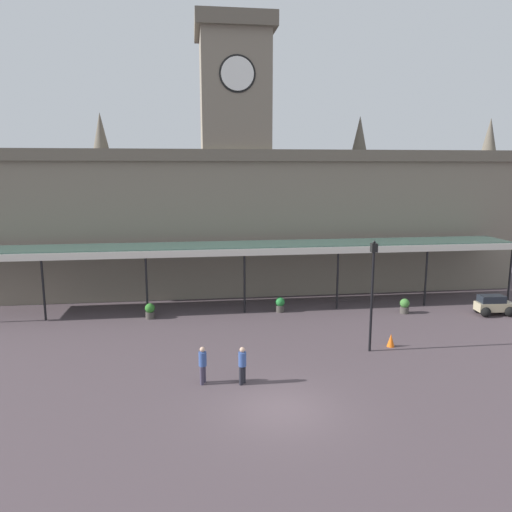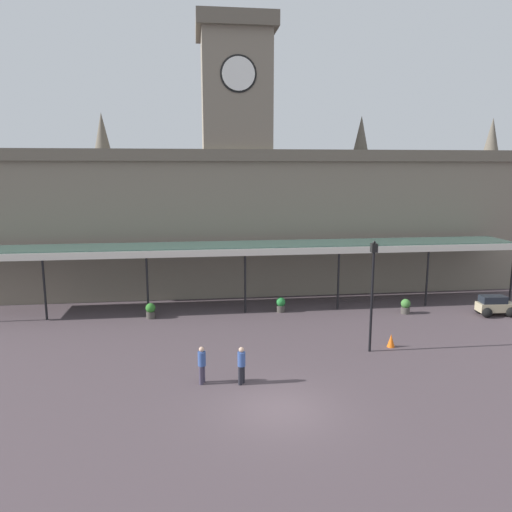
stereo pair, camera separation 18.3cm
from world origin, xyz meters
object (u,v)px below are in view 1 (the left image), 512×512
pedestrian_crossing_forecourt (203,364)px  victorian_lamppost (372,285)px  traffic_cone (391,340)px  planter_near_kerb (150,311)px  car_beige_estate (493,306)px  pedestrian_near_entrance (242,364)px  planter_forecourt_centre (280,304)px  planter_by_canopy (405,306)px

pedestrian_crossing_forecourt → victorian_lamppost: (8.54, 2.70, 2.57)m
traffic_cone → victorian_lamppost: bearing=-161.1°
pedestrian_crossing_forecourt → planter_near_kerb: bearing=107.2°
car_beige_estate → pedestrian_near_entrance: (-16.87, -7.89, 0.34)m
planter_forecourt_centre → planter_near_kerb: (-8.26, -0.34, 0.00)m
traffic_cone → planter_forecourt_centre: size_ratio=0.72×
traffic_cone → planter_by_canopy: bearing=59.5°
car_beige_estate → planter_by_canopy: bearing=169.0°
victorian_lamppost → planter_near_kerb: size_ratio=5.94×
planter_near_kerb → victorian_lamppost: bearing=-31.4°
pedestrian_crossing_forecourt → pedestrian_near_entrance: bearing=-8.5°
pedestrian_near_entrance → planter_forecourt_centre: pedestrian_near_entrance is taller
pedestrian_near_entrance → planter_by_canopy: 14.52m
car_beige_estate → planter_near_kerb: size_ratio=2.40×
pedestrian_near_entrance → planter_by_canopy: pedestrian_near_entrance is taller
car_beige_estate → planter_forecourt_centre: size_ratio=2.40×
planter_near_kerb → traffic_cone: bearing=-27.1°
car_beige_estate → planter_by_canopy: (-5.45, 1.06, -0.07)m
planter_forecourt_centre → planter_near_kerb: bearing=-177.7°
planter_forecourt_centre → planter_near_kerb: size_ratio=1.00×
planter_by_canopy → planter_forecourt_centre: bearing=170.0°
pedestrian_near_entrance → planter_forecourt_centre: 10.94m
pedestrian_crossing_forecourt → traffic_cone: pedestrian_crossing_forecourt is taller
pedestrian_crossing_forecourt → victorian_lamppost: victorian_lamppost is taller
traffic_cone → pedestrian_crossing_forecourt: bearing=-162.3°
pedestrian_near_entrance → planter_near_kerb: pedestrian_near_entrance is taller
planter_forecourt_centre → victorian_lamppost: bearing=-65.9°
car_beige_estate → planter_by_canopy: size_ratio=2.40×
car_beige_estate → pedestrian_near_entrance: 18.63m
planter_by_canopy → traffic_cone: bearing=-120.5°
victorian_lamppost → pedestrian_near_entrance: bearing=-156.7°
pedestrian_near_entrance → planter_by_canopy: size_ratio=1.74×
planter_forecourt_centre → car_beige_estate: bearing=-10.4°
traffic_cone → planter_near_kerb: planter_near_kerb is taller
pedestrian_near_entrance → victorian_lamppost: size_ratio=0.29×
car_beige_estate → pedestrian_crossing_forecourt: pedestrian_crossing_forecourt is taller
victorian_lamppost → planter_by_canopy: size_ratio=5.94×
car_beige_estate → planter_by_canopy: car_beige_estate is taller
car_beige_estate → victorian_lamppost: 11.55m
pedestrian_near_entrance → planter_near_kerb: bearing=115.2°
car_beige_estate → planter_near_kerb: (-21.58, 2.11, -0.07)m
car_beige_estate → planter_by_canopy: 5.55m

